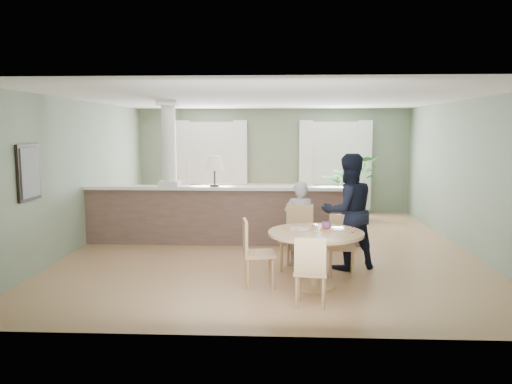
{
  "coord_description": "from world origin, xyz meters",
  "views": [
    {
      "loc": [
        0.14,
        -9.03,
        2.17
      ],
      "look_at": [
        -0.22,
        -1.0,
        1.16
      ],
      "focal_mm": 35.0,
      "sensor_mm": 36.0,
      "label": 1
    }
  ],
  "objects_px": {
    "man_person": "(348,212)",
    "chair_near": "(311,268)",
    "sofa": "(256,208)",
    "houseplant": "(349,187)",
    "child_person": "(300,223)",
    "chair_side": "(254,250)",
    "chair_far_boy": "(298,234)",
    "chair_far_man": "(342,242)",
    "dining_table": "(316,243)"
  },
  "relations": [
    {
      "from": "dining_table",
      "to": "chair_near",
      "type": "distance_m",
      "value": 0.78
    },
    {
      "from": "chair_far_boy",
      "to": "chair_side",
      "type": "distance_m",
      "value": 1.12
    },
    {
      "from": "dining_table",
      "to": "child_person",
      "type": "distance_m",
      "value": 1.17
    },
    {
      "from": "chair_far_man",
      "to": "child_person",
      "type": "height_order",
      "value": "child_person"
    },
    {
      "from": "child_person",
      "to": "houseplant",
      "type": "bearing_deg",
      "value": -105.01
    },
    {
      "from": "sofa",
      "to": "chair_far_man",
      "type": "relative_size",
      "value": 3.72
    },
    {
      "from": "child_person",
      "to": "man_person",
      "type": "height_order",
      "value": "man_person"
    },
    {
      "from": "chair_far_man",
      "to": "child_person",
      "type": "xyz_separation_m",
      "value": [
        -0.61,
        0.45,
        0.19
      ]
    },
    {
      "from": "houseplant",
      "to": "man_person",
      "type": "relative_size",
      "value": 0.85
    },
    {
      "from": "sofa",
      "to": "chair_side",
      "type": "height_order",
      "value": "sofa"
    },
    {
      "from": "chair_near",
      "to": "dining_table",
      "type": "bearing_deg",
      "value": -90.58
    },
    {
      "from": "chair_near",
      "to": "chair_side",
      "type": "height_order",
      "value": "chair_side"
    },
    {
      "from": "chair_far_man",
      "to": "chair_far_boy",
      "type": "bearing_deg",
      "value": 164.86
    },
    {
      "from": "houseplant",
      "to": "chair_side",
      "type": "height_order",
      "value": "houseplant"
    },
    {
      "from": "sofa",
      "to": "houseplant",
      "type": "relative_size",
      "value": 2.15
    },
    {
      "from": "chair_side",
      "to": "child_person",
      "type": "height_order",
      "value": "child_person"
    },
    {
      "from": "houseplant",
      "to": "chair_side",
      "type": "distance_m",
      "value": 5.88
    },
    {
      "from": "dining_table",
      "to": "chair_side",
      "type": "height_order",
      "value": "chair_side"
    },
    {
      "from": "chair_far_man",
      "to": "chair_side",
      "type": "height_order",
      "value": "chair_side"
    },
    {
      "from": "houseplant",
      "to": "chair_far_boy",
      "type": "relative_size",
      "value": 1.53
    },
    {
      "from": "houseplant",
      "to": "chair_near",
      "type": "distance_m",
      "value": 6.43
    },
    {
      "from": "dining_table",
      "to": "man_person",
      "type": "xyz_separation_m",
      "value": [
        0.56,
        0.99,
        0.28
      ]
    },
    {
      "from": "man_person",
      "to": "houseplant",
      "type": "bearing_deg",
      "value": -117.96
    },
    {
      "from": "chair_far_boy",
      "to": "chair_near",
      "type": "distance_m",
      "value": 1.72
    },
    {
      "from": "sofa",
      "to": "child_person",
      "type": "distance_m",
      "value": 2.87
    },
    {
      "from": "chair_far_boy",
      "to": "child_person",
      "type": "xyz_separation_m",
      "value": [
        0.04,
        0.2,
        0.13
      ]
    },
    {
      "from": "sofa",
      "to": "child_person",
      "type": "height_order",
      "value": "child_person"
    },
    {
      "from": "chair_far_man",
      "to": "houseplant",
      "type": "bearing_deg",
      "value": 87.01
    },
    {
      "from": "chair_near",
      "to": "child_person",
      "type": "height_order",
      "value": "child_person"
    },
    {
      "from": "chair_far_man",
      "to": "chair_side",
      "type": "distance_m",
      "value": 1.46
    },
    {
      "from": "houseplant",
      "to": "chair_side",
      "type": "xyz_separation_m",
      "value": [
        -2.07,
        -5.49,
        -0.25
      ]
    },
    {
      "from": "houseplant",
      "to": "chair_far_boy",
      "type": "height_order",
      "value": "houseplant"
    },
    {
      "from": "chair_far_boy",
      "to": "man_person",
      "type": "distance_m",
      "value": 0.85
    },
    {
      "from": "chair_far_man",
      "to": "sofa",
      "type": "bearing_deg",
      "value": 120.38
    },
    {
      "from": "child_person",
      "to": "man_person",
      "type": "distance_m",
      "value": 0.79
    },
    {
      "from": "sofa",
      "to": "chair_near",
      "type": "distance_m",
      "value": 4.74
    },
    {
      "from": "sofa",
      "to": "child_person",
      "type": "bearing_deg",
      "value": -72.63
    },
    {
      "from": "sofa",
      "to": "chair_near",
      "type": "relative_size",
      "value": 3.72
    },
    {
      "from": "chair_side",
      "to": "man_person",
      "type": "xyz_separation_m",
      "value": [
        1.42,
        0.96,
        0.39
      ]
    },
    {
      "from": "dining_table",
      "to": "chair_side",
      "type": "xyz_separation_m",
      "value": [
        -0.85,
        0.03,
        -0.11
      ]
    },
    {
      "from": "houseplant",
      "to": "child_person",
      "type": "relative_size",
      "value": 1.13
    },
    {
      "from": "sofa",
      "to": "chair_far_man",
      "type": "height_order",
      "value": "sofa"
    },
    {
      "from": "chair_near",
      "to": "chair_side",
      "type": "xyz_separation_m",
      "value": [
        -0.74,
        0.79,
        0.03
      ]
    },
    {
      "from": "houseplant",
      "to": "man_person",
      "type": "distance_m",
      "value": 4.58
    },
    {
      "from": "chair_far_boy",
      "to": "chair_near",
      "type": "relative_size",
      "value": 1.13
    },
    {
      "from": "houseplant",
      "to": "chair_far_man",
      "type": "height_order",
      "value": "houseplant"
    },
    {
      "from": "chair_far_man",
      "to": "child_person",
      "type": "relative_size",
      "value": 0.65
    },
    {
      "from": "chair_side",
      "to": "chair_far_man",
      "type": "bearing_deg",
      "value": -71.37
    },
    {
      "from": "houseplant",
      "to": "chair_near",
      "type": "xyz_separation_m",
      "value": [
        -1.34,
        -6.29,
        -0.28
      ]
    },
    {
      "from": "man_person",
      "to": "chair_near",
      "type": "bearing_deg",
      "value": 49.01
    }
  ]
}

